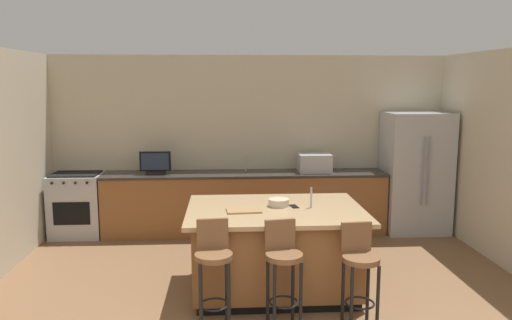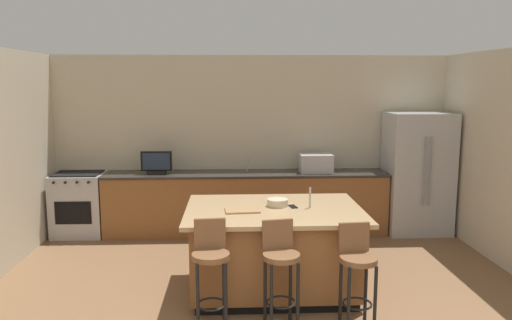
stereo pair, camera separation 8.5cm
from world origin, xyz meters
name	(u,v)px [view 2 (the right image)]	position (x,y,z in m)	size (l,w,h in m)	color
wall_back	(252,142)	(0.00, 5.12, 1.33)	(6.50, 0.12, 2.66)	beige
counter_back	(246,203)	(-0.10, 4.74, 0.46)	(4.20, 0.62, 0.92)	brown
kitchen_island	(274,249)	(0.14, 2.59, 0.47)	(1.87, 1.36, 0.92)	black
refrigerator	(417,173)	(2.47, 4.68, 0.90)	(0.93, 0.76, 1.81)	#B7BABF
range_oven	(79,204)	(-2.57, 4.73, 0.47)	(0.73, 0.63, 0.94)	#B7BABF
microwave	(316,163)	(0.94, 4.74, 1.05)	(0.48, 0.36, 0.27)	#B7BABF
tv_monitor	(157,164)	(-1.41, 4.68, 1.07)	(0.45, 0.16, 0.34)	black
sink_faucet_back	(247,164)	(-0.08, 4.84, 1.04)	(0.02, 0.02, 0.24)	#B2B2B7
sink_faucet_island	(310,198)	(0.53, 2.59, 1.03)	(0.02, 0.02, 0.22)	#B2B2B7
bar_stool_left	(211,265)	(-0.50, 1.75, 0.62)	(0.34, 0.35, 1.02)	brown
bar_stool_center	(280,265)	(0.14, 1.78, 0.60)	(0.34, 0.36, 0.99)	brown
bar_stool_right	(357,267)	(0.83, 1.74, 0.58)	(0.34, 0.35, 0.97)	brown
fruit_bowl	(278,203)	(0.19, 2.68, 0.96)	(0.22, 0.22, 0.08)	beige
cell_phone	(293,206)	(0.35, 2.64, 0.93)	(0.07, 0.15, 0.01)	black
cutting_board	(242,210)	(-0.20, 2.49, 0.93)	(0.36, 0.25, 0.02)	#A87F51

